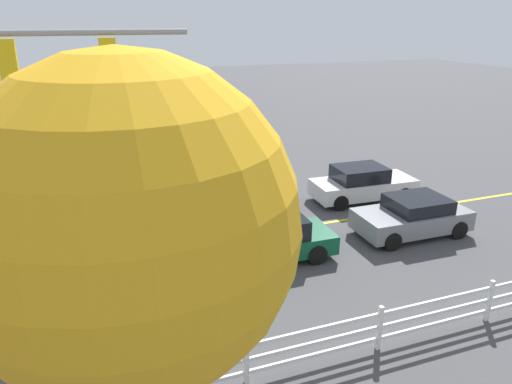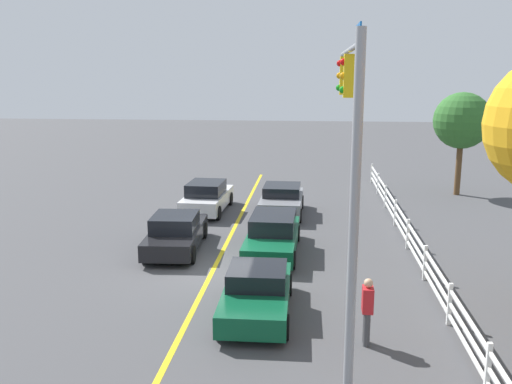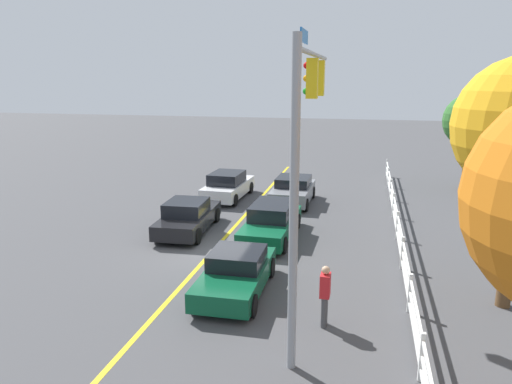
# 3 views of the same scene
# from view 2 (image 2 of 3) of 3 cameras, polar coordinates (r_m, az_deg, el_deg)

# --- Properties ---
(ground_plane) EXTENTS (120.00, 120.00, 0.00)m
(ground_plane) POSITION_cam_2_polar(r_m,az_deg,el_deg) (18.91, -4.41, -7.97)
(ground_plane) COLOR #444447
(lane_center_stripe) EXTENTS (28.00, 0.16, 0.01)m
(lane_center_stripe) POSITION_cam_2_polar(r_m,az_deg,el_deg) (22.66, -2.65, -4.51)
(lane_center_stripe) COLOR gold
(lane_center_stripe) RESTS_ON ground_plane
(signal_assembly) EXTENTS (6.40, 0.37, 7.44)m
(signal_assembly) POSITION_cam_2_polar(r_m,az_deg,el_deg) (12.50, 9.67, 5.96)
(signal_assembly) COLOR gray
(signal_assembly) RESTS_ON ground_plane
(car_0) EXTENTS (4.02, 2.00, 1.37)m
(car_0) POSITION_cam_2_polar(r_m,az_deg,el_deg) (25.89, 2.66, -0.86)
(car_0) COLOR slate
(car_0) RESTS_ON ground_plane
(car_1) EXTENTS (4.55, 2.04, 1.40)m
(car_1) POSITION_cam_2_polar(r_m,az_deg,el_deg) (20.92, -8.22, -4.18)
(car_1) COLOR black
(car_1) RESTS_ON ground_plane
(car_2) EXTENTS (4.41, 1.99, 1.48)m
(car_2) POSITION_cam_2_polar(r_m,az_deg,el_deg) (26.48, -5.06, -0.54)
(car_2) COLOR silver
(car_2) RESTS_ON ground_plane
(car_3) EXTENTS (4.75, 1.93, 1.42)m
(car_3) POSITION_cam_2_polar(r_m,az_deg,el_deg) (20.38, 1.73, -4.41)
(car_3) COLOR #0C4C2D
(car_3) RESTS_ON ground_plane
(car_4) EXTENTS (4.15, 1.90, 1.28)m
(car_4) POSITION_cam_2_polar(r_m,az_deg,el_deg) (15.41, 0.09, -10.27)
(car_4) COLOR #0C4C2D
(car_4) RESTS_ON ground_plane
(pedestrian) EXTENTS (0.40, 0.27, 1.69)m
(pedestrian) POSITION_cam_2_polar(r_m,az_deg,el_deg) (13.91, 11.37, -11.66)
(pedestrian) COLOR #3F3F42
(pedestrian) RESTS_ON ground_plane
(white_rail_fence) EXTENTS (26.10, 0.10, 1.15)m
(white_rail_fence) POSITION_cam_2_polar(r_m,az_deg,el_deg) (21.62, 15.34, -4.11)
(white_rail_fence) COLOR white
(white_rail_fence) RESTS_ON ground_plane
(tree_0) EXTENTS (3.00, 3.00, 5.52)m
(tree_0) POSITION_cam_2_polar(r_m,az_deg,el_deg) (31.62, 20.42, 6.85)
(tree_0) COLOR brown
(tree_0) RESTS_ON ground_plane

